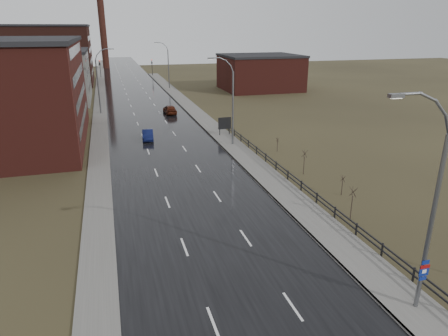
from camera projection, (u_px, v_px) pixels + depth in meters
road at (147, 113)px, 72.37m from camera, size 14.00×300.00×0.06m
sidewalk_right at (233, 147)px, 51.98m from camera, size 3.20×180.00×0.18m
curb_right at (222, 148)px, 51.58m from camera, size 0.16×180.00×0.18m
sidewalk_left at (100, 116)px, 70.20m from camera, size 2.40×260.00×0.12m
warehouse_mid at (48, 76)px, 82.19m from camera, size 16.32×20.40×10.50m
warehouse_far at (40, 55)px, 107.20m from camera, size 26.52×24.48×15.50m
building_right at (260, 72)px, 98.86m from camera, size 18.36×16.32×8.50m
smokestack at (102, 25)px, 147.12m from camera, size 2.70×2.70×30.70m
streetlight_main at (429, 211)px, 20.08m from camera, size 3.91×0.29×12.11m
streetlight_right_mid at (231, 101)px, 50.95m from camera, size 3.36×0.28×11.35m
streetlight_left at (99, 81)px, 70.22m from camera, size 3.36×0.28×11.35m
streetlight_right_far at (167, 65)px, 99.84m from camera, size 3.36×0.28×11.35m
guardrail at (305, 187)px, 37.11m from camera, size 0.10×53.05×1.10m
shrub_c at (352, 202)px, 32.10m from camera, size 0.65×0.69×2.76m
shrub_d at (342, 185)px, 36.86m from camera, size 0.46×0.48×1.91m
shrub_e at (304, 162)px, 41.98m from camera, size 0.63×0.66×2.67m
shrub_f at (277, 144)px, 49.90m from camera, size 0.43×0.45×1.79m
billboard at (225, 124)px, 56.79m from camera, size 1.89×0.17×2.74m
traffic_light_left at (100, 62)px, 123.07m from camera, size 0.58×2.73×5.30m
traffic_light_right at (152, 61)px, 127.28m from camera, size 0.58×2.73×5.30m
car_near at (148, 135)px, 55.16m from camera, size 1.81×4.29×1.38m
car_far at (170, 110)px, 71.67m from camera, size 2.10×4.85×1.63m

